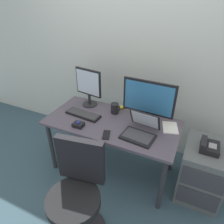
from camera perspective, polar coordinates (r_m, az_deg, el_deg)
ground_plane at (r=2.65m, az=0.00°, el=-15.37°), size 8.00×8.00×0.00m
back_wall at (r=2.53m, az=7.05°, el=18.95°), size 6.00×0.10×2.80m
desk at (r=2.24m, az=0.00°, el=-4.37°), size 1.43×0.70×0.70m
file_cabinet at (r=2.38m, az=23.86°, el=-14.95°), size 0.42×0.53×0.62m
desk_phone at (r=2.15m, az=25.54°, el=-8.71°), size 0.17×0.20×0.09m
office_chair at (r=1.86m, az=-9.82°, el=-22.75°), size 0.52×0.52×0.95m
monitor_main at (r=2.10m, az=10.16°, el=3.41°), size 0.55×0.18×0.47m
monitor_side at (r=2.42m, az=-6.61°, el=7.39°), size 0.35×0.18×0.46m
keyboard at (r=2.32m, az=-8.13°, el=-0.65°), size 0.42×0.17×0.03m
laptop at (r=2.00m, az=7.98°, el=-5.08°), size 0.34×0.34×0.22m
trackball_mouse at (r=2.14m, az=-9.43°, el=-3.46°), size 0.11×0.09×0.07m
coffee_mug at (r=2.32m, az=0.85°, el=1.01°), size 0.10×0.09×0.12m
paper_notepad at (r=2.18m, az=16.01°, el=-4.23°), size 0.20×0.24×0.01m
cell_phone at (r=2.00m, az=-1.60°, el=-6.40°), size 0.11×0.16×0.01m
banana at (r=2.42m, az=2.26°, el=1.28°), size 0.17×0.16×0.04m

